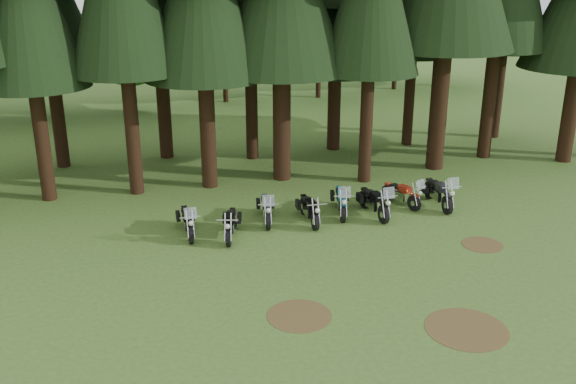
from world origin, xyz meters
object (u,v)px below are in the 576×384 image
Objects in this scene: motorcycle_4 at (341,202)px; motorcycle_7 at (438,194)px; motorcycle_3 at (309,210)px; motorcycle_0 at (187,222)px; motorcycle_6 at (401,194)px; motorcycle_1 at (231,225)px; motorcycle_5 at (374,203)px; motorcycle_2 at (266,210)px.

motorcycle_4 is 4.01m from motorcycle_7.
motorcycle_0 is at bearing -178.61° from motorcycle_3.
motorcycle_7 reaches higher than motorcycle_6.
motorcycle_0 is 9.92m from motorcycle_7.
motorcycle_3 reaches higher than motorcycle_1.
motorcycle_1 is 7.23m from motorcycle_6.
motorcycle_4 is at bearing 154.42° from motorcycle_5.
motorcycle_4 is 1.26m from motorcycle_5.
motorcycle_6 is (8.56, 0.30, -0.02)m from motorcycle_0.
motorcycle_3 is 1.47m from motorcycle_4.
motorcycle_7 is (9.91, -0.24, 0.05)m from motorcycle_0.
motorcycle_0 reaches higher than motorcycle_6.
motorcycle_3 is at bearing -148.67° from motorcycle_4.
motorcycle_4 is at bearing 3.61° from motorcycle_0.
motorcycle_7 reaches higher than motorcycle_2.
motorcycle_1 is at bearing -136.22° from motorcycle_2.
motorcycle_6 is at bearing 25.99° from motorcycle_1.
motorcycle_4 reaches higher than motorcycle_2.
motorcycle_4 is at bearing 8.93° from motorcycle_2.
motorcycle_1 is at bearing -167.23° from motorcycle_3.
motorcycle_5 reaches higher than motorcycle_6.
motorcycle_7 reaches higher than motorcycle_5.
motorcycle_4 reaches higher than motorcycle_6.
motorcycle_2 is (1.59, 0.99, 0.02)m from motorcycle_1.
motorcycle_4 is at bearing 28.68° from motorcycle_1.
motorcycle_3 is 2.57m from motorcycle_5.
motorcycle_0 is at bearing -174.93° from motorcycle_7.
motorcycle_0 is 1.56m from motorcycle_1.
motorcycle_7 is at bearing 11.16° from motorcycle_4.
motorcycle_5 is 1.13× the size of motorcycle_6.
motorcycle_5 is at bearing 21.30° from motorcycle_1.
motorcycle_7 reaches higher than motorcycle_4.
motorcycle_0 is 3.01m from motorcycle_2.
motorcycle_0 is 4.51m from motorcycle_3.
motorcycle_4 is 2.65m from motorcycle_6.
motorcycle_4 is 0.94× the size of motorcycle_7.
motorcycle_1 is 1.87m from motorcycle_2.
motorcycle_5 is (1.14, -0.53, 0.01)m from motorcycle_4.
motorcycle_3 is at bearing 26.82° from motorcycle_1.
motorcycle_2 is at bearing 169.82° from motorcycle_5.
motorcycle_2 is at bearing 165.21° from motorcycle_3.
motorcycle_4 is at bearing -179.21° from motorcycle_7.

